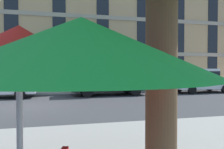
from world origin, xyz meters
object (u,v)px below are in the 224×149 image
at_px(sedan_white_midblock, 201,80).
at_px(street_tree_middle, 81,45).
at_px(patio_umbrella, 19,54).
at_px(pickup_black, 105,80).

relative_size(sedan_white_midblock, street_tree_middle, 0.82).
bearing_deg(sedan_white_midblock, patio_umbrella, -130.80).
height_order(pickup_black, patio_umbrella, pickup_black).
relative_size(pickup_black, patio_umbrella, 1.37).
height_order(pickup_black, sedan_white_midblock, pickup_black).
distance_m(sedan_white_midblock, patio_umbrella, 16.80).
bearing_deg(patio_umbrella, street_tree_middle, 81.57).
bearing_deg(sedan_white_midblock, street_tree_middle, 160.60).
bearing_deg(pickup_black, patio_umbrella, -106.03).
distance_m(pickup_black, street_tree_middle, 4.23).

